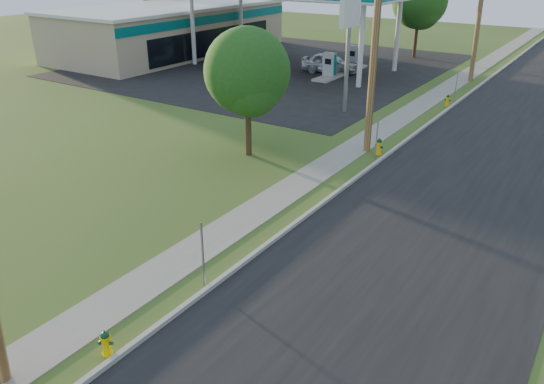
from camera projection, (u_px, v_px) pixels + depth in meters
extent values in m
plane|color=#385020|center=(74.00, 372.00, 11.82)|extent=(140.00, 140.00, 0.00)
cube|color=black|center=(422.00, 242.00, 17.14)|extent=(8.00, 120.00, 0.02)
cube|color=#A3A195|center=(314.00, 210.00, 19.13)|extent=(0.15, 120.00, 0.15)
cube|color=gray|center=(274.00, 200.00, 20.03)|extent=(1.50, 120.00, 0.03)
cube|color=black|center=(271.00, 65.00, 44.17)|extent=(26.00, 28.00, 0.02)
cylinder|color=brown|center=(375.00, 45.00, 23.01)|extent=(0.32, 0.32, 9.80)
cylinder|color=brown|center=(480.00, 13.00, 36.74)|extent=(0.49, 0.32, 9.50)
cube|color=gray|center=(203.00, 255.00, 14.47)|extent=(0.05, 0.04, 2.00)
cube|color=gray|center=(377.00, 140.00, 23.43)|extent=(0.05, 0.04, 2.00)
cube|color=gray|center=(456.00, 87.00, 32.69)|extent=(0.05, 0.04, 2.00)
cylinder|color=silver|center=(193.00, 30.00, 43.31)|extent=(0.36, 0.36, 5.50)
cylinder|color=silver|center=(241.00, 22.00, 48.32)|extent=(0.36, 0.36, 5.50)
cylinder|color=silver|center=(361.00, 47.00, 35.75)|extent=(0.36, 0.36, 5.50)
cylinder|color=silver|center=(397.00, 35.00, 40.76)|extent=(0.36, 0.36, 5.50)
cube|color=#A3A195|center=(233.00, 65.00, 43.88)|extent=(1.20, 3.20, 0.18)
cube|color=#9EA0A3|center=(232.00, 53.00, 43.48)|extent=(0.90, 0.50, 1.70)
cube|color=#006566|center=(232.00, 53.00, 43.48)|extent=(0.94, 0.40, 1.50)
cube|color=black|center=(230.00, 50.00, 43.17)|extent=(0.50, 0.02, 0.40)
cube|color=#A3A195|center=(329.00, 77.00, 39.35)|extent=(1.20, 3.20, 0.18)
cube|color=#9EA0A3|center=(330.00, 64.00, 38.95)|extent=(0.90, 0.50, 1.70)
cube|color=#006566|center=(330.00, 64.00, 38.95)|extent=(0.94, 0.40, 1.50)
cube|color=black|center=(328.00, 62.00, 38.64)|extent=(0.50, 0.02, 0.40)
cube|color=#A3A195|center=(260.00, 57.00, 46.92)|extent=(1.20, 3.20, 0.18)
cube|color=#9EA0A3|center=(260.00, 46.00, 46.52)|extent=(0.90, 0.50, 1.70)
cube|color=#006566|center=(260.00, 46.00, 46.52)|extent=(0.94, 0.40, 1.50)
cube|color=black|center=(258.00, 44.00, 46.21)|extent=(0.50, 0.02, 0.40)
cube|color=#A3A195|center=(352.00, 69.00, 42.38)|extent=(1.20, 3.20, 0.18)
cube|color=#9EA0A3|center=(353.00, 56.00, 41.99)|extent=(0.90, 0.50, 1.70)
cube|color=#006566|center=(353.00, 56.00, 41.99)|extent=(0.94, 0.40, 1.50)
cube|color=black|center=(352.00, 54.00, 41.68)|extent=(0.50, 0.02, 0.40)
cube|color=tan|center=(172.00, 30.00, 48.89)|extent=(10.00, 22.00, 4.00)
cube|color=#006566|center=(214.00, 19.00, 45.83)|extent=(0.06, 22.00, 0.70)
cube|color=black|center=(215.00, 42.00, 46.60)|extent=(0.06, 16.06, 2.20)
cube|color=silver|center=(170.00, 6.00, 48.02)|extent=(10.40, 22.40, 0.25)
cylinder|color=gray|center=(347.00, 69.00, 30.14)|extent=(0.24, 0.24, 5.00)
cube|color=silver|center=(350.00, 8.00, 28.78)|extent=(0.30, 2.00, 2.00)
cylinder|color=#312413|center=(248.00, 124.00, 23.98)|extent=(0.30, 0.30, 2.96)
sphere|color=#234F16|center=(247.00, 71.00, 23.00)|extent=(3.79, 3.79, 3.79)
sphere|color=#234F16|center=(251.00, 87.00, 22.82)|extent=(2.61, 2.61, 2.61)
cylinder|color=#312413|center=(416.00, 36.00, 46.64)|extent=(0.30, 0.30, 3.69)
sphere|color=#234F16|center=(420.00, 1.00, 45.43)|extent=(4.72, 4.72, 4.72)
sphere|color=#234F16|center=(422.00, 10.00, 45.30)|extent=(3.24, 3.24, 3.24)
cylinder|color=#312413|center=(165.00, 20.00, 58.23)|extent=(0.30, 0.30, 3.70)
cylinder|color=#EAC000|center=(108.00, 353.00, 12.33)|extent=(0.25, 0.25, 0.05)
cylinder|color=#EAC000|center=(106.00, 345.00, 12.23)|extent=(0.20, 0.20, 0.54)
cylinder|color=#EAC000|center=(105.00, 337.00, 12.13)|extent=(0.25, 0.25, 0.04)
sphere|color=#0F3E20|center=(105.00, 336.00, 12.11)|extent=(0.21, 0.21, 0.21)
cylinder|color=#0F3E20|center=(104.00, 332.00, 12.07)|extent=(0.05, 0.05, 0.05)
cylinder|color=#0F3E20|center=(103.00, 346.00, 12.08)|extent=(0.13, 0.14, 0.10)
cylinder|color=#0F3E20|center=(101.00, 342.00, 12.22)|extent=(0.12, 0.11, 0.08)
cylinder|color=#0F3E20|center=(111.00, 343.00, 12.17)|extent=(0.12, 0.11, 0.08)
cylinder|color=yellow|center=(378.00, 154.00, 24.53)|extent=(0.30, 0.30, 0.06)
cylinder|color=yellow|center=(379.00, 148.00, 24.41)|extent=(0.24, 0.24, 0.64)
cylinder|color=yellow|center=(379.00, 142.00, 24.29)|extent=(0.30, 0.30, 0.04)
sphere|color=#093317|center=(379.00, 142.00, 24.28)|extent=(0.25, 0.25, 0.25)
cylinder|color=#093317|center=(380.00, 139.00, 24.22)|extent=(0.05, 0.05, 0.06)
cylinder|color=#093317|center=(377.00, 147.00, 24.29)|extent=(0.15, 0.16, 0.12)
cylinder|color=#093317|center=(377.00, 146.00, 24.48)|extent=(0.13, 0.13, 0.10)
cylinder|color=#093317|center=(381.00, 147.00, 24.26)|extent=(0.13, 0.13, 0.10)
cylinder|color=yellow|center=(447.00, 105.00, 32.36)|extent=(0.26, 0.26, 0.06)
cylinder|color=yellow|center=(447.00, 101.00, 32.26)|extent=(0.21, 0.21, 0.57)
cylinder|color=yellow|center=(448.00, 97.00, 32.16)|extent=(0.26, 0.26, 0.04)
sphere|color=#053918|center=(448.00, 97.00, 32.14)|extent=(0.22, 0.22, 0.22)
cylinder|color=#053918|center=(448.00, 95.00, 32.10)|extent=(0.05, 0.05, 0.06)
cylinder|color=#053918|center=(447.00, 101.00, 32.14)|extent=(0.11, 0.12, 0.10)
cylinder|color=#053918|center=(446.00, 100.00, 32.30)|extent=(0.10, 0.09, 0.09)
cylinder|color=#053918|center=(450.00, 100.00, 32.15)|extent=(0.10, 0.09, 0.09)
imported|color=maroon|center=(248.00, 56.00, 43.81)|extent=(6.20, 4.44, 1.57)
imported|color=silver|center=(330.00, 63.00, 41.03)|extent=(4.68, 2.68, 1.50)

